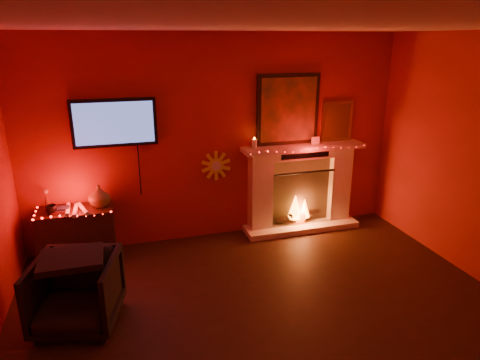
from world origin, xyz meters
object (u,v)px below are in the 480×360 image
object	(u,v)px
fireplace	(300,179)
tv	(115,123)
armchair	(77,292)
console_table	(78,231)
sunburst_clock	(216,166)

from	to	relation	value
fireplace	tv	xyz separation A→B (m)	(-2.44, 0.06, 0.92)
tv	armchair	bearing A→B (deg)	-107.63
console_table	armchair	world-z (taller)	console_table
tv	sunburst_clock	xyz separation A→B (m)	(1.25, 0.03, -0.65)
sunburst_clock	console_table	size ratio (longest dim) A/B	0.43
tv	console_table	world-z (taller)	tv
tv	fireplace	bearing A→B (deg)	-1.50
fireplace	sunburst_clock	world-z (taller)	fireplace
fireplace	console_table	distance (m)	3.00
console_table	fireplace	bearing A→B (deg)	2.48
fireplace	armchair	xyz separation A→B (m)	(-2.93, -1.47, -0.38)
console_table	armchair	xyz separation A→B (m)	(0.05, -1.34, -0.03)
tv	armchair	world-z (taller)	tv
fireplace	armchair	bearing A→B (deg)	-153.36
console_table	sunburst_clock	bearing A→B (deg)	7.02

